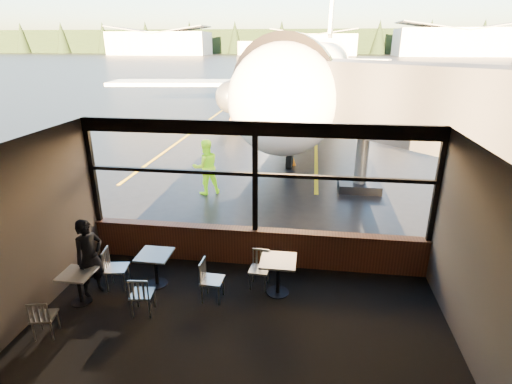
% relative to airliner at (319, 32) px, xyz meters
% --- Properties ---
extents(ground_plane, '(520.00, 520.00, 0.00)m').
position_rel_airliner_xyz_m(ground_plane, '(-1.38, 99.22, -5.82)').
color(ground_plane, black).
rests_on(ground_plane, ground).
extents(carpet_floor, '(8.00, 6.00, 0.01)m').
position_rel_airliner_xyz_m(carpet_floor, '(-1.38, -23.78, -5.81)').
color(carpet_floor, black).
rests_on(carpet_floor, ground).
extents(ceiling, '(8.00, 6.00, 0.04)m').
position_rel_airliner_xyz_m(ceiling, '(-1.38, -23.78, -2.32)').
color(ceiling, '#38332D').
rests_on(ceiling, ground).
extents(wall_left, '(0.04, 6.00, 3.50)m').
position_rel_airliner_xyz_m(wall_left, '(-5.38, -23.78, -4.07)').
color(wall_left, '#504740').
rests_on(wall_left, ground).
extents(wall_right, '(0.04, 6.00, 3.50)m').
position_rel_airliner_xyz_m(wall_right, '(2.62, -23.78, -4.07)').
color(wall_right, '#504740').
rests_on(wall_right, ground).
extents(window_sill, '(8.00, 0.28, 0.90)m').
position_rel_airliner_xyz_m(window_sill, '(-1.38, -20.78, -5.37)').
color(window_sill, '#572C1A').
rests_on(window_sill, ground).
extents(window_header, '(8.00, 0.18, 0.30)m').
position_rel_airliner_xyz_m(window_header, '(-1.38, -20.78, -2.47)').
color(window_header, black).
rests_on(window_header, ground).
extents(mullion_left, '(0.12, 0.12, 2.60)m').
position_rel_airliner_xyz_m(mullion_left, '(-5.33, -20.78, -3.62)').
color(mullion_left, black).
rests_on(mullion_left, ground).
extents(mullion_centre, '(0.12, 0.12, 2.60)m').
position_rel_airliner_xyz_m(mullion_centre, '(-1.38, -20.78, -3.62)').
color(mullion_centre, black).
rests_on(mullion_centre, ground).
extents(mullion_right, '(0.12, 0.12, 2.60)m').
position_rel_airliner_xyz_m(mullion_right, '(2.57, -20.78, -3.62)').
color(mullion_right, black).
rests_on(mullion_right, ground).
extents(window_transom, '(8.00, 0.10, 0.08)m').
position_rel_airliner_xyz_m(window_transom, '(-1.38, -20.78, -3.52)').
color(window_transom, black).
rests_on(window_transom, ground).
extents(airliner, '(34.75, 40.55, 11.63)m').
position_rel_airliner_xyz_m(airliner, '(0.00, 0.00, 0.00)').
color(airliner, white).
rests_on(airliner, ground_plane).
extents(jet_bridge, '(9.03, 11.04, 4.82)m').
position_rel_airliner_xyz_m(jet_bridge, '(2.22, -15.28, -3.41)').
color(jet_bridge, '#2E2E31').
rests_on(jet_bridge, ground_plane).
extents(cafe_table_near, '(0.75, 0.75, 0.82)m').
position_rel_airliner_xyz_m(cafe_table_near, '(-0.73, -21.95, -5.41)').
color(cafe_table_near, gray).
rests_on(cafe_table_near, carpet_floor).
extents(cafe_table_mid, '(0.71, 0.71, 0.78)m').
position_rel_airliner_xyz_m(cafe_table_mid, '(-3.44, -21.99, -5.43)').
color(cafe_table_mid, gray).
rests_on(cafe_table_mid, carpet_floor).
extents(cafe_table_left, '(0.64, 0.64, 0.71)m').
position_rel_airliner_xyz_m(cafe_table_left, '(-4.76, -22.85, -5.46)').
color(cafe_table_left, '#A09C93').
rests_on(cafe_table_left, carpet_floor).
extents(chair_near_w, '(0.53, 0.53, 0.93)m').
position_rel_airliner_xyz_m(chair_near_w, '(-2.06, -22.37, -5.35)').
color(chair_near_w, '#BBB6A9').
rests_on(chair_near_w, carpet_floor).
extents(chair_near_n, '(0.51, 0.51, 0.86)m').
position_rel_airliner_xyz_m(chair_near_n, '(-1.16, -21.77, -5.38)').
color(chair_near_n, beige).
rests_on(chair_near_n, carpet_floor).
extents(chair_mid_s, '(0.53, 0.53, 0.88)m').
position_rel_airliner_xyz_m(chair_mid_s, '(-3.32, -22.99, -5.37)').
color(chair_mid_s, beige).
rests_on(chair_mid_s, carpet_floor).
extents(chair_mid_w, '(0.60, 0.60, 0.96)m').
position_rel_airliner_xyz_m(chair_mid_w, '(-4.23, -22.22, -5.34)').
color(chair_mid_w, beige).
rests_on(chair_mid_w, carpet_floor).
extents(chair_left_s, '(0.54, 0.54, 0.82)m').
position_rel_airliner_xyz_m(chair_left_s, '(-4.84, -23.87, -5.41)').
color(chair_left_s, '#B2AEA1').
rests_on(chair_left_s, carpet_floor).
extents(passenger, '(0.66, 0.75, 1.72)m').
position_rel_airliner_xyz_m(passenger, '(-4.66, -22.49, -4.95)').
color(passenger, black).
rests_on(passenger, carpet_floor).
extents(ground_crew, '(1.20, 1.13, 1.97)m').
position_rel_airliner_xyz_m(ground_crew, '(-3.81, -16.15, -4.83)').
color(ground_crew, '#BFF219').
rests_on(ground_crew, ground_plane).
extents(cone_nose, '(0.37, 0.37, 0.51)m').
position_rel_airliner_xyz_m(cone_nose, '(-0.96, -12.16, -5.56)').
color(cone_nose, '#FF5508').
rests_on(cone_nose, ground_plane).
extents(cone_wing, '(0.35, 0.35, 0.49)m').
position_rel_airliner_xyz_m(cone_wing, '(-5.75, -1.75, -5.57)').
color(cone_wing, '#F14C07').
rests_on(cone_wing, ground_plane).
extents(hangar_left, '(45.00, 18.00, 11.00)m').
position_rel_airliner_xyz_m(hangar_left, '(-71.38, 159.22, -0.32)').
color(hangar_left, silver).
rests_on(hangar_left, ground_plane).
extents(hangar_mid, '(38.00, 15.00, 10.00)m').
position_rel_airliner_xyz_m(hangar_mid, '(-1.38, 164.22, -0.82)').
color(hangar_mid, silver).
rests_on(hangar_mid, ground_plane).
extents(hangar_right, '(50.00, 20.00, 12.00)m').
position_rel_airliner_xyz_m(hangar_right, '(58.62, 157.22, 0.18)').
color(hangar_right, silver).
rests_on(hangar_right, ground_plane).
extents(fuel_tank_a, '(8.00, 8.00, 6.00)m').
position_rel_airliner_xyz_m(fuel_tank_a, '(-31.38, 161.22, -2.82)').
color(fuel_tank_a, silver).
rests_on(fuel_tank_a, ground_plane).
extents(fuel_tank_b, '(8.00, 8.00, 6.00)m').
position_rel_airliner_xyz_m(fuel_tank_b, '(-21.38, 161.22, -2.82)').
color(fuel_tank_b, silver).
rests_on(fuel_tank_b, ground_plane).
extents(fuel_tank_c, '(8.00, 8.00, 6.00)m').
position_rel_airliner_xyz_m(fuel_tank_c, '(-11.38, 161.22, -2.82)').
color(fuel_tank_c, silver).
rests_on(fuel_tank_c, ground_plane).
extents(treeline, '(360.00, 3.00, 12.00)m').
position_rel_airliner_xyz_m(treeline, '(-1.38, 189.22, 0.18)').
color(treeline, black).
rests_on(treeline, ground_plane).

